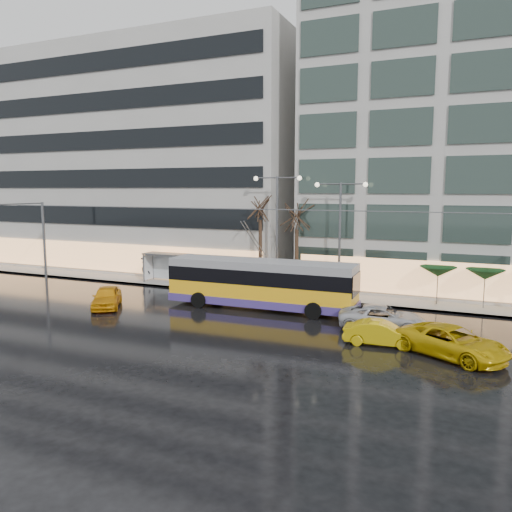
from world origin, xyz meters
The scene contains 20 objects.
ground centered at (0.00, 0.00, 0.00)m, with size 140.00×140.00×0.00m, color black.
sidewalk centered at (2.00, 14.00, 0.07)m, with size 80.00×10.00×0.15m, color gray.
kerb centered at (2.00, 9.05, 0.07)m, with size 80.00×0.10×0.15m, color slate.
building_left centered at (-16.00, 19.00, 11.15)m, with size 34.00×14.00×22.00m, color #A7A5A0.
trolleybus centered at (2.93, 5.34, 1.64)m, with size 13.14×5.18×6.07m.
catenary centered at (1.00, 7.94, 4.25)m, with size 42.24×5.12×7.00m.
bus_shelter centered at (-8.38, 10.69, 1.96)m, with size 4.20×1.60×2.51m.
street_lamp_near centered at (2.00, 10.80, 5.99)m, with size 3.96×0.36×9.03m.
street_lamp_far centered at (7.00, 10.80, 5.71)m, with size 3.96×0.36×8.53m.
tree_a centered at (0.50, 11.00, 7.09)m, with size 3.20×3.20×8.40m.
tree_b centered at (3.50, 11.20, 6.40)m, with size 3.20×3.20×7.70m.
parasol_a centered at (14.00, 11.00, 2.45)m, with size 2.50×2.50×2.65m.
parasol_b centered at (17.00, 11.00, 2.45)m, with size 2.50×2.50×2.65m.
taxi_a centered at (-7.07, 1.44, 0.74)m, with size 1.75×4.35×1.48m, color orange.
taxi_b centered at (11.88, 0.38, 0.64)m, with size 1.36×3.91×1.29m, color gold.
taxi_c centered at (15.39, -0.15, 0.76)m, with size 2.51×5.45×1.52m, color gold.
sedan_silver centered at (11.47, 3.39, 0.70)m, with size 2.33×5.05×1.40m, color #B7B7BC.
pedestrian_a centered at (-4.60, 11.59, 1.58)m, with size 1.00×1.01×2.19m.
pedestrian_b centered at (-6.33, 11.55, 0.90)m, with size 0.91×0.85×1.50m.
pedestrian_c centered at (-10.42, 10.65, 1.27)m, with size 1.36×1.10×2.11m.
Camera 1 is at (15.89, -25.64, 8.20)m, focal length 35.00 mm.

